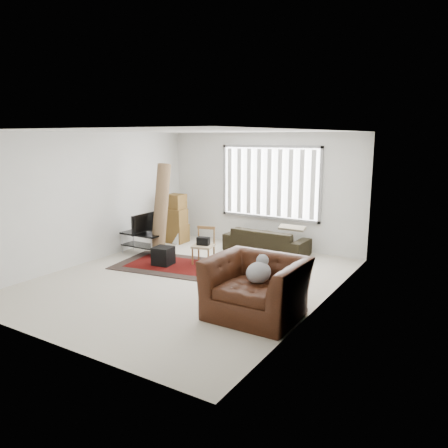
{
  "coord_description": "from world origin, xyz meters",
  "views": [
    {
      "loc": [
        4.6,
        -6.27,
        2.62
      ],
      "look_at": [
        0.56,
        0.33,
        1.05
      ],
      "focal_mm": 35.0,
      "sensor_mm": 36.0,
      "label": 1
    }
  ],
  "objects_px": {
    "moving_boxes": "(176,220)",
    "sofa": "(266,237)",
    "tv_stand": "(142,239)",
    "armchair": "(256,283)",
    "side_chair": "(204,244)"
  },
  "relations": [
    {
      "from": "tv_stand",
      "to": "armchair",
      "type": "xyz_separation_m",
      "value": [
        3.79,
        -1.74,
        0.16
      ]
    },
    {
      "from": "armchair",
      "to": "side_chair",
      "type": "bearing_deg",
      "value": 139.57
    },
    {
      "from": "sofa",
      "to": "armchair",
      "type": "xyz_separation_m",
      "value": [
        1.45,
        -3.3,
        0.14
      ]
    },
    {
      "from": "moving_boxes",
      "to": "sofa",
      "type": "relative_size",
      "value": 0.63
    },
    {
      "from": "tv_stand",
      "to": "moving_boxes",
      "type": "distance_m",
      "value": 1.31
    },
    {
      "from": "tv_stand",
      "to": "side_chair",
      "type": "distance_m",
      "value": 1.62
    },
    {
      "from": "side_chair",
      "to": "armchair",
      "type": "xyz_separation_m",
      "value": [
        2.17,
        -1.83,
        0.08
      ]
    },
    {
      "from": "side_chair",
      "to": "armchair",
      "type": "distance_m",
      "value": 2.84
    },
    {
      "from": "tv_stand",
      "to": "moving_boxes",
      "type": "xyz_separation_m",
      "value": [
        -0.02,
        1.3,
        0.21
      ]
    },
    {
      "from": "moving_boxes",
      "to": "armchair",
      "type": "distance_m",
      "value": 4.88
    },
    {
      "from": "moving_boxes",
      "to": "side_chair",
      "type": "relative_size",
      "value": 1.57
    },
    {
      "from": "tv_stand",
      "to": "sofa",
      "type": "xyz_separation_m",
      "value": [
        2.34,
        1.56,
        0.02
      ]
    },
    {
      "from": "sofa",
      "to": "moving_boxes",
      "type": "bearing_deg",
      "value": 7.21
    },
    {
      "from": "sofa",
      "to": "armchair",
      "type": "height_order",
      "value": "armchair"
    },
    {
      "from": "tv_stand",
      "to": "moving_boxes",
      "type": "height_order",
      "value": "moving_boxes"
    }
  ]
}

